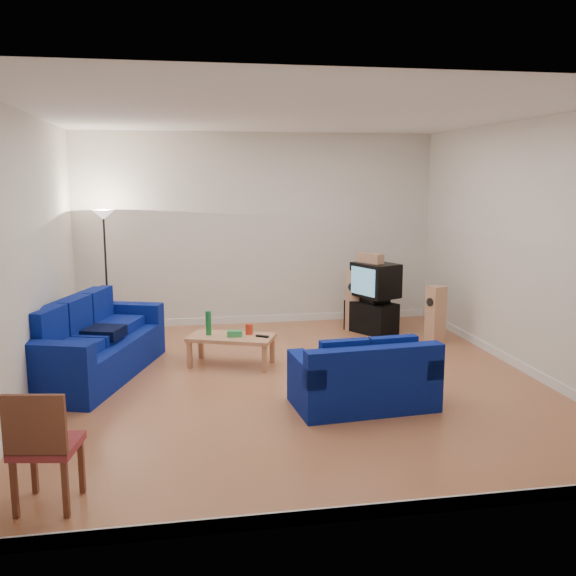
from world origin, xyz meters
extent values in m
cube|color=brown|center=(0.00, 0.00, 0.00)|extent=(6.00, 6.50, 0.01)
cube|color=white|center=(0.00, 0.00, 3.20)|extent=(6.00, 6.50, 0.01)
cube|color=silver|center=(0.00, 3.25, 1.60)|extent=(6.00, 0.01, 3.20)
cube|color=silver|center=(0.00, -3.25, 1.60)|extent=(6.00, 0.01, 3.20)
cube|color=silver|center=(-3.00, 0.00, 1.60)|extent=(0.01, 6.50, 3.20)
cube|color=silver|center=(3.00, 0.00, 1.60)|extent=(0.01, 6.50, 3.20)
cube|color=white|center=(0.00, 3.24, 0.06)|extent=(6.00, 0.02, 0.12)
cube|color=white|center=(0.00, -3.24, 0.06)|extent=(6.00, 0.02, 0.12)
cube|color=white|center=(-2.99, 0.00, 0.06)|extent=(0.02, 6.50, 0.12)
cube|color=white|center=(2.99, 0.00, 0.06)|extent=(0.02, 6.50, 0.12)
cube|color=#05115A|center=(-2.45, 0.65, 0.23)|extent=(1.76, 2.62, 0.46)
cube|color=#05115A|center=(-2.83, 0.78, 0.70)|extent=(1.00, 2.37, 0.47)
cube|color=#05115A|center=(-2.10, 1.68, 0.59)|extent=(1.07, 0.56, 0.26)
cube|color=#05115A|center=(-2.80, -0.38, 0.59)|extent=(1.07, 0.56, 0.26)
cube|color=black|center=(-2.29, 0.60, 0.57)|extent=(0.56, 0.56, 0.13)
cube|color=#05115A|center=(0.59, -0.95, 0.19)|extent=(1.57, 0.96, 0.37)
cube|color=#05115A|center=(0.62, -1.28, 0.56)|extent=(1.51, 0.32, 0.38)
cube|color=#05115A|center=(-0.06, -1.01, 0.48)|extent=(0.26, 0.85, 0.21)
cube|color=#05115A|center=(1.25, -0.90, 0.48)|extent=(0.26, 0.85, 0.21)
cube|color=black|center=(0.58, -0.82, 0.46)|extent=(0.38, 0.38, 0.11)
cube|color=tan|center=(-0.69, 0.82, 0.38)|extent=(1.24, 0.92, 0.05)
cube|color=tan|center=(-1.24, 0.79, 0.18)|extent=(0.08, 0.08, 0.35)
cube|color=tan|center=(-1.08, 1.22, 0.18)|extent=(0.08, 0.08, 0.35)
cube|color=tan|center=(-0.30, 0.42, 0.18)|extent=(0.08, 0.08, 0.35)
cube|color=tan|center=(-0.14, 0.85, 0.18)|extent=(0.08, 0.08, 0.35)
cylinder|color=#197233|center=(-0.98, 0.93, 0.57)|extent=(0.11, 0.11, 0.32)
cube|color=green|center=(-0.65, 0.77, 0.44)|extent=(0.21, 0.13, 0.08)
cylinder|color=red|center=(-0.45, 0.87, 0.47)|extent=(0.14, 0.14, 0.14)
cube|color=black|center=(-0.29, 0.68, 0.41)|extent=(0.17, 0.14, 0.02)
cube|color=black|center=(1.69, 2.26, 0.25)|extent=(0.79, 0.92, 0.49)
cube|color=black|center=(1.74, 2.27, 0.54)|extent=(0.47, 0.52, 0.10)
cube|color=black|center=(1.74, 2.22, 0.86)|extent=(0.74, 0.84, 0.54)
cube|color=teal|center=(1.50, 2.11, 0.86)|extent=(0.24, 0.52, 0.43)
cube|color=tan|center=(1.66, 2.27, 1.20)|extent=(0.38, 0.45, 0.15)
cube|color=tan|center=(1.45, 2.51, 0.50)|extent=(0.30, 0.34, 0.99)
cylinder|color=black|center=(1.41, 2.37, 0.73)|extent=(0.15, 0.06, 0.15)
cube|color=tan|center=(2.45, 1.46, 0.43)|extent=(0.31, 0.29, 0.86)
cylinder|color=black|center=(2.33, 1.41, 0.64)|extent=(0.07, 0.12, 0.13)
cylinder|color=black|center=(-2.45, 2.70, 0.02)|extent=(0.25, 0.25, 0.03)
cylinder|color=black|center=(-2.45, 2.70, 0.95)|extent=(0.03, 0.03, 1.86)
cone|color=white|center=(-2.45, 2.70, 1.91)|extent=(0.34, 0.34, 0.15)
cube|color=brown|center=(-2.61, -2.76, 0.23)|extent=(0.05, 0.05, 0.46)
cube|color=brown|center=(-2.55, -2.39, 0.23)|extent=(0.05, 0.05, 0.46)
cube|color=brown|center=(-2.24, -2.83, 0.23)|extent=(0.05, 0.05, 0.46)
cube|color=brown|center=(-2.18, -2.46, 0.23)|extent=(0.05, 0.05, 0.46)
cube|color=#963135|center=(-2.40, -2.61, 0.48)|extent=(0.53, 0.53, 0.06)
cube|color=brown|center=(-2.43, -2.82, 0.73)|extent=(0.46, 0.12, 0.46)
camera|label=1|loc=(-1.39, -7.44, 2.51)|focal=40.00mm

